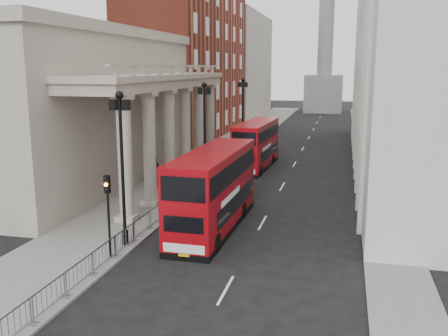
# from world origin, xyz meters

# --- Properties ---
(ground) EXTENTS (260.00, 260.00, 0.00)m
(ground) POSITION_xyz_m (0.00, 0.00, 0.00)
(ground) COLOR black
(ground) RESTS_ON ground
(sidewalk_west) EXTENTS (6.00, 140.00, 0.12)m
(sidewalk_west) POSITION_xyz_m (-3.00, 30.00, 0.06)
(sidewalk_west) COLOR slate
(sidewalk_west) RESTS_ON ground
(sidewalk_east) EXTENTS (3.00, 140.00, 0.12)m
(sidewalk_east) POSITION_xyz_m (13.50, 30.00, 0.06)
(sidewalk_east) COLOR slate
(sidewalk_east) RESTS_ON ground
(kerb) EXTENTS (0.20, 140.00, 0.14)m
(kerb) POSITION_xyz_m (-0.05, 30.00, 0.07)
(kerb) COLOR slate
(kerb) RESTS_ON ground
(portico_building) EXTENTS (9.00, 28.00, 12.00)m
(portico_building) POSITION_xyz_m (-10.50, 18.00, 6.00)
(portico_building) COLOR gray
(portico_building) RESTS_ON ground
(brick_building) EXTENTS (9.00, 32.00, 22.00)m
(brick_building) POSITION_xyz_m (-10.50, 48.00, 11.00)
(brick_building) COLOR maroon
(brick_building) RESTS_ON ground
(west_building_far) EXTENTS (9.00, 30.00, 20.00)m
(west_building_far) POSITION_xyz_m (-10.50, 80.00, 10.00)
(west_building_far) COLOR gray
(west_building_far) RESTS_ON ground
(east_building) EXTENTS (8.00, 55.00, 25.00)m
(east_building) POSITION_xyz_m (16.00, 32.00, 12.50)
(east_building) COLOR beige
(east_building) RESTS_ON ground
(monument_column) EXTENTS (8.00, 8.00, 54.20)m
(monument_column) POSITION_xyz_m (6.00, 92.00, 15.98)
(monument_column) COLOR #60605E
(monument_column) RESTS_ON ground
(lamp_post_south) EXTENTS (1.05, 0.44, 8.32)m
(lamp_post_south) POSITION_xyz_m (-0.60, 4.00, 4.91)
(lamp_post_south) COLOR black
(lamp_post_south) RESTS_ON sidewalk_west
(lamp_post_mid) EXTENTS (1.05, 0.44, 8.32)m
(lamp_post_mid) POSITION_xyz_m (-0.60, 20.00, 4.91)
(lamp_post_mid) COLOR black
(lamp_post_mid) RESTS_ON sidewalk_west
(lamp_post_north) EXTENTS (1.05, 0.44, 8.32)m
(lamp_post_north) POSITION_xyz_m (-0.60, 36.00, 4.91)
(lamp_post_north) COLOR black
(lamp_post_north) RESTS_ON sidewalk_west
(traffic_light) EXTENTS (0.28, 0.33, 4.30)m
(traffic_light) POSITION_xyz_m (-0.50, 1.98, 3.11)
(traffic_light) COLOR black
(traffic_light) RESTS_ON sidewalk_west
(crowd_barriers) EXTENTS (0.50, 18.75, 1.10)m
(crowd_barriers) POSITION_xyz_m (-0.35, 2.23, 0.67)
(crowd_barriers) COLOR gray
(crowd_barriers) RESTS_ON sidewalk_west
(bus_near) EXTENTS (2.91, 11.11, 4.77)m
(bus_near) POSITION_xyz_m (3.31, 8.19, 2.49)
(bus_near) COLOR #93060D
(bus_near) RESTS_ON ground
(bus_far) EXTENTS (2.95, 10.49, 4.49)m
(bus_far) POSITION_xyz_m (2.52, 27.46, 2.34)
(bus_far) COLOR #AC0710
(bus_far) RESTS_ON ground
(pedestrian_a) EXTENTS (0.75, 0.56, 1.86)m
(pedestrian_a) POSITION_xyz_m (-2.81, 14.65, 1.05)
(pedestrian_a) COLOR black
(pedestrian_a) RESTS_ON sidewalk_west
(pedestrian_b) EXTENTS (0.95, 0.79, 1.80)m
(pedestrian_b) POSITION_xyz_m (-5.27, 20.38, 1.02)
(pedestrian_b) COLOR black
(pedestrian_b) RESTS_ON sidewalk_west
(pedestrian_c) EXTENTS (0.94, 0.81, 1.63)m
(pedestrian_c) POSITION_xyz_m (-2.87, 19.46, 0.94)
(pedestrian_c) COLOR black
(pedestrian_c) RESTS_ON sidewalk_west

